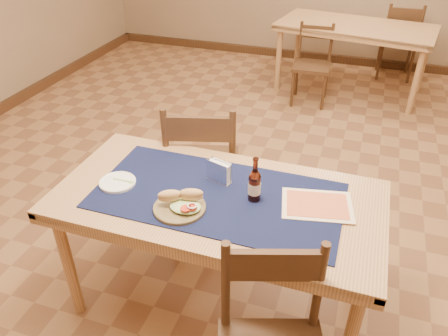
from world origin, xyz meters
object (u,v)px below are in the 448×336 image
(sandwich_plate, at_px, (181,204))
(napkin_holder, at_px, (219,172))
(beer_bottle, at_px, (255,185))
(back_table, at_px, (355,32))
(chair_main_far, at_px, (202,166))
(main_table, at_px, (218,209))

(sandwich_plate, bearing_deg, napkin_holder, 71.18)
(beer_bottle, xyz_separation_m, napkin_holder, (-0.21, 0.09, -0.03))
(back_table, relative_size, beer_bottle, 7.54)
(back_table, xyz_separation_m, beer_bottle, (-0.23, -3.35, 0.17))
(beer_bottle, distance_m, napkin_holder, 0.23)
(beer_bottle, bearing_deg, chair_main_far, 131.35)
(main_table, bearing_deg, back_table, 83.15)
(sandwich_plate, relative_size, beer_bottle, 1.07)
(chair_main_far, xyz_separation_m, napkin_holder, (0.27, -0.46, 0.30))
(back_table, bearing_deg, beer_bottle, -93.88)
(chair_main_far, xyz_separation_m, beer_bottle, (0.48, -0.55, 0.33))
(main_table, bearing_deg, beer_bottle, 7.51)
(sandwich_plate, bearing_deg, beer_bottle, 30.86)
(back_table, bearing_deg, chair_main_far, -104.22)
(back_table, bearing_deg, napkin_holder, -97.63)
(main_table, distance_m, napkin_holder, 0.19)
(napkin_holder, bearing_deg, sandwich_plate, -108.82)
(sandwich_plate, bearing_deg, chair_main_far, 103.94)
(back_table, xyz_separation_m, chair_main_far, (-0.71, -2.80, -0.16))
(back_table, distance_m, sandwich_plate, 3.57)
(chair_main_far, relative_size, sandwich_plate, 3.96)
(main_table, height_order, sandwich_plate, sandwich_plate)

